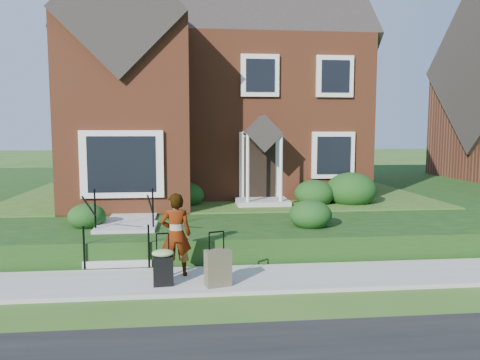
{
  "coord_description": "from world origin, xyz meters",
  "views": [
    {
      "loc": [
        -0.95,
        -8.74,
        2.92
      ],
      "look_at": [
        0.17,
        2.0,
        1.76
      ],
      "focal_mm": 35.0,
      "sensor_mm": 36.0,
      "label": 1
    }
  ],
  "objects": [
    {
      "name": "ground",
      "position": [
        0.0,
        0.0,
        0.0
      ],
      "size": [
        120.0,
        120.0,
        0.0
      ],
      "primitive_type": "plane",
      "color": "#2D5119",
      "rests_on": "ground"
    },
    {
      "name": "sidewalk",
      "position": [
        0.0,
        0.0,
        0.04
      ],
      "size": [
        60.0,
        1.6,
        0.08
      ],
      "primitive_type": "cube",
      "color": "#9E9B93",
      "rests_on": "ground"
    },
    {
      "name": "terrace",
      "position": [
        4.0,
        10.9,
        0.3
      ],
      "size": [
        44.0,
        20.0,
        0.6
      ],
      "primitive_type": "cube",
      "color": "#15340E",
      "rests_on": "ground"
    },
    {
      "name": "walkway",
      "position": [
        -2.5,
        5.0,
        0.63
      ],
      "size": [
        1.2,
        6.0,
        0.06
      ],
      "primitive_type": "cube",
      "color": "#9E9B93",
      "rests_on": "terrace"
    },
    {
      "name": "main_house",
      "position": [
        -0.21,
        9.61,
        5.26
      ],
      "size": [
        10.4,
        10.2,
        9.4
      ],
      "color": "brown",
      "rests_on": "terrace"
    },
    {
      "name": "front_steps",
      "position": [
        -2.5,
        1.84,
        0.47
      ],
      "size": [
        1.4,
        2.02,
        1.5
      ],
      "color": "#9E9B93",
      "rests_on": "ground"
    },
    {
      "name": "foundation_shrubs",
      "position": [
        0.86,
        4.87,
        1.06
      ],
      "size": [
        9.49,
        4.6,
        1.11
      ],
      "color": "#15330F",
      "rests_on": "terrace"
    },
    {
      "name": "woman",
      "position": [
        -1.27,
        0.25,
        0.89
      ],
      "size": [
        0.6,
        0.39,
        1.63
      ],
      "primitive_type": "imported",
      "rotation": [
        0.0,
        0.0,
        3.15
      ],
      "color": "#999999",
      "rests_on": "sidewalk"
    },
    {
      "name": "suitcase_black",
      "position": [
        -1.49,
        -0.33,
        0.46
      ],
      "size": [
        0.43,
        0.36,
        0.97
      ],
      "rotation": [
        0.0,
        0.0,
        0.09
      ],
      "color": "black",
      "rests_on": "sidewalk"
    },
    {
      "name": "suitcase_olive",
      "position": [
        -0.49,
        -0.44,
        0.41
      ],
      "size": [
        0.51,
        0.37,
        1.0
      ],
      "rotation": [
        0.0,
        0.0,
        0.26
      ],
      "color": "brown",
      "rests_on": "sidewalk"
    }
  ]
}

